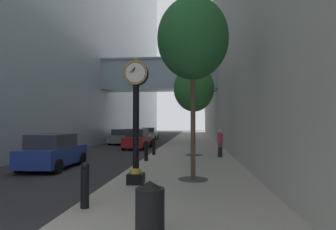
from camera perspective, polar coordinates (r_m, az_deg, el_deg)
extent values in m
plane|color=#262628|center=(30.56, -0.31, -5.79)|extent=(110.00, 110.00, 0.00)
cube|color=#9E998E|center=(33.40, 4.80, -5.31)|extent=(5.35, 80.00, 0.14)
cube|color=#849EB2|center=(31.33, -1.59, 7.68)|extent=(12.76, 3.20, 3.01)
cube|color=gray|center=(31.64, -1.59, 10.59)|extent=(12.76, 3.40, 0.24)
cube|color=black|center=(10.12, -6.41, -12.44)|extent=(0.55, 0.55, 0.35)
cylinder|color=gold|center=(10.07, -6.40, -10.96)|extent=(0.38, 0.38, 0.18)
cylinder|color=black|center=(9.94, -6.38, -2.31)|extent=(0.22, 0.22, 2.85)
cylinder|color=black|center=(10.08, -6.34, 8.22)|extent=(0.84, 0.28, 0.84)
torus|color=gold|center=(9.94, -6.53, 8.37)|extent=(0.82, 0.05, 0.82)
cylinder|color=white|center=(9.94, -6.52, 8.36)|extent=(0.69, 0.01, 0.69)
cylinder|color=white|center=(10.23, -6.17, 8.08)|extent=(0.69, 0.01, 0.69)
sphere|color=gold|center=(10.18, -6.33, 10.95)|extent=(0.16, 0.16, 0.16)
cube|color=black|center=(9.95, -6.81, 8.75)|extent=(0.12, 0.01, 0.15)
cube|color=black|center=(9.97, -7.03, 8.89)|extent=(0.20, 0.01, 0.21)
cylinder|color=black|center=(7.53, -16.17, -13.84)|extent=(0.21, 0.21, 0.95)
sphere|color=black|center=(7.43, -16.13, -9.83)|extent=(0.22, 0.22, 0.22)
cylinder|color=black|center=(13.11, -6.55, -8.63)|extent=(0.21, 0.21, 0.95)
sphere|color=black|center=(13.06, -6.54, -6.31)|extent=(0.22, 0.22, 0.22)
cylinder|color=black|center=(15.98, -4.34, -7.37)|extent=(0.21, 0.21, 0.95)
sphere|color=black|center=(15.94, -4.34, -5.47)|extent=(0.22, 0.22, 0.22)
cylinder|color=black|center=(18.88, -2.82, -6.49)|extent=(0.21, 0.21, 0.95)
sphere|color=black|center=(18.84, -2.82, -4.88)|extent=(0.22, 0.22, 0.22)
cylinder|color=#333335|center=(10.85, 5.01, -12.58)|extent=(1.10, 1.10, 0.02)
cylinder|color=#4C3D2D|center=(10.66, 4.99, -1.39)|extent=(0.18, 0.18, 4.23)
ellipsoid|color=#23602D|center=(11.11, 4.94, 14.88)|extent=(2.66, 2.66, 3.06)
cylinder|color=#333335|center=(18.87, 5.19, -7.90)|extent=(1.10, 1.10, 0.02)
cylinder|color=#4C3D2D|center=(18.77, 5.18, -2.83)|extent=(0.18, 0.18, 3.36)
ellipsoid|color=#2D7033|center=(18.90, 5.16, 5.27)|extent=(2.64, 2.64, 3.03)
cylinder|color=black|center=(5.38, -3.61, -19.08)|extent=(0.52, 0.52, 0.92)
cone|color=black|center=(5.25, -3.60, -13.76)|extent=(0.53, 0.53, 0.16)
cylinder|color=#23232D|center=(17.96, 10.31, -6.97)|extent=(0.29, 0.29, 0.79)
cylinder|color=#C6336B|center=(17.91, 10.30, -4.69)|extent=(0.37, 0.37, 0.64)
sphere|color=tan|center=(17.89, 10.29, -3.29)|extent=(0.24, 0.24, 0.24)
cube|color=brown|center=(17.71, 10.29, -5.89)|extent=(0.21, 0.14, 0.24)
cube|color=#B7BABF|center=(38.36, -3.65, -4.02)|extent=(1.82, 4.51, 0.79)
cube|color=#282D38|center=(38.12, -3.69, -2.98)|extent=(1.59, 2.53, 0.65)
cylinder|color=black|center=(40.02, -4.59, -4.34)|extent=(0.23, 0.64, 0.64)
cylinder|color=black|center=(39.77, -2.06, -4.36)|extent=(0.23, 0.64, 0.64)
cylinder|color=black|center=(37.02, -5.35, -4.56)|extent=(0.23, 0.64, 0.64)
cylinder|color=black|center=(36.75, -2.63, -4.58)|extent=(0.23, 0.64, 0.64)
cube|color=slate|center=(30.96, -8.87, -4.60)|extent=(2.03, 4.73, 0.76)
cube|color=#282D38|center=(30.70, -8.99, -3.37)|extent=(1.74, 2.67, 0.62)
cylinder|color=black|center=(32.76, -9.69, -4.92)|extent=(0.24, 0.65, 0.64)
cylinder|color=black|center=(32.26, -6.47, -4.99)|extent=(0.24, 0.65, 0.64)
cylinder|color=black|center=(29.74, -11.48, -5.25)|extent=(0.24, 0.65, 0.64)
cylinder|color=black|center=(29.19, -7.96, -5.34)|extent=(0.24, 0.65, 0.64)
cube|color=navy|center=(15.27, -21.72, -7.48)|extent=(1.87, 4.27, 0.81)
cube|color=#282D38|center=(15.02, -22.05, -4.82)|extent=(1.62, 2.41, 0.67)
cylinder|color=black|center=(16.97, -22.32, -7.92)|extent=(0.23, 0.64, 0.64)
cylinder|color=black|center=(16.27, -16.64, -8.25)|extent=(0.23, 0.64, 0.64)
cylinder|color=black|center=(14.47, -27.47, -8.97)|extent=(0.23, 0.64, 0.64)
cylinder|color=black|center=(13.63, -21.00, -9.51)|extent=(0.23, 0.64, 0.64)
cube|color=#AD191E|center=(25.17, -6.02, -5.20)|extent=(1.84, 4.42, 0.84)
cube|color=#282D38|center=(24.92, -6.12, -3.52)|extent=(1.58, 2.49, 0.69)
cylinder|color=black|center=(26.84, -7.11, -5.67)|extent=(0.24, 0.65, 0.64)
cylinder|color=black|center=(26.47, -3.46, -5.73)|extent=(0.24, 0.65, 0.64)
cylinder|color=black|center=(23.97, -8.84, -6.14)|extent=(0.24, 0.65, 0.64)
cylinder|color=black|center=(23.56, -4.77, -6.24)|extent=(0.24, 0.65, 0.64)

